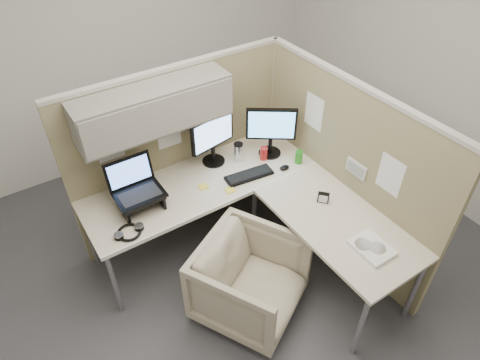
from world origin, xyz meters
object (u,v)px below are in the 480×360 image
office_chair (250,278)px  keyboard (249,175)px  desk (251,202)px  monitor_left (212,136)px

office_chair → keyboard: office_chair is taller
keyboard → desk: bearing=-114.2°
desk → monitor_left: size_ratio=4.29×
monitor_left → keyboard: (0.15, -0.34, -0.26)m
monitor_left → office_chair: bearing=-116.5°
office_chair → monitor_left: 1.22m
office_chair → monitor_left: bearing=45.2°
monitor_left → keyboard: bearing=-77.4°
desk → monitor_left: 0.67m
monitor_left → keyboard: 0.46m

